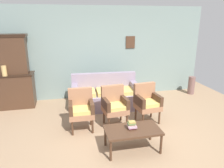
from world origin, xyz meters
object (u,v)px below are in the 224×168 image
floor_vase_by_wall (191,85)px  armchair_by_doorway (114,104)px  coffee_table (133,131)px  vase_on_cabinet (4,71)px  side_cabinet (13,91)px  armchair_near_couch_end (81,108)px  armchair_near_cabinet (147,101)px  book_stack_on_table (132,125)px  floral_couch (105,96)px

floor_vase_by_wall → armchair_by_doorway: bearing=-152.3°
coffee_table → vase_on_cabinet: bearing=136.8°
side_cabinet → floor_vase_by_wall: bearing=-1.1°
vase_on_cabinet → floor_vase_by_wall: size_ratio=0.46×
armchair_near_couch_end → armchair_near_cabinet: (1.52, 0.06, 0.00)m
book_stack_on_table → coffee_table: bearing=-52.1°
book_stack_on_table → armchair_by_doorway: bearing=94.6°
vase_on_cabinet → floral_couch: bearing=-8.9°
side_cabinet → armchair_by_doorway: 2.94m
side_cabinet → armchair_near_cabinet: 3.61m
coffee_table → book_stack_on_table: bearing=127.9°
vase_on_cabinet → armchair_near_couch_end: vase_on_cabinet is taller
floor_vase_by_wall → vase_on_cabinet: bearing=-179.2°
coffee_table → armchair_by_doorway: bearing=95.2°
book_stack_on_table → armchair_near_couch_end: bearing=130.4°
armchair_near_cabinet → coffee_table: (-0.68, -1.05, -0.12)m
vase_on_cabinet → floral_couch: size_ratio=0.14×
vase_on_cabinet → armchair_near_couch_end: bearing=-39.6°
armchair_near_cabinet → floor_vase_by_wall: size_ratio=1.59×
floral_couch → floor_vase_by_wall: size_ratio=3.21×
side_cabinet → coffee_table: (2.54, -2.66, -0.09)m
book_stack_on_table → floor_vase_by_wall: bearing=42.0°
vase_on_cabinet → armchair_by_doorway: (2.55, -1.45, -0.56)m
floral_couch → armchair_near_couch_end: bearing=-124.0°
armchair_near_cabinet → coffee_table: 1.25m
vase_on_cabinet → armchair_by_doorway: bearing=-29.6°
armchair_near_couch_end → armchair_near_cabinet: same height
vase_on_cabinet → coffee_table: bearing=-43.2°
armchair_near_couch_end → armchair_near_cabinet: 1.53m
floral_couch → armchair_by_doorway: bearing=-89.5°
vase_on_cabinet → armchair_by_doorway: vase_on_cabinet is taller
armchair_by_doorway → vase_on_cabinet: bearing=150.4°
armchair_near_cabinet → book_stack_on_table: armchair_near_cabinet is taller
coffee_table → floor_vase_by_wall: (2.81, 2.56, -0.09)m
floral_couch → coffee_table: (0.10, -2.08, 0.05)m
side_cabinet → vase_on_cabinet: size_ratio=4.41×
side_cabinet → floral_couch: 2.51m
armchair_near_couch_end → armchair_by_doorway: size_ratio=1.00×
armchair_near_couch_end → armchair_near_cabinet: bearing=2.1°
side_cabinet → book_stack_on_table: (2.53, -2.64, 0.03)m
book_stack_on_table → floor_vase_by_wall: (2.82, 2.54, -0.21)m
armchair_near_couch_end → armchair_near_cabinet: size_ratio=1.00×
vase_on_cabinet → floor_vase_by_wall: (5.45, 0.08, -0.78)m
floral_couch → armchair_near_cabinet: bearing=-52.8°
armchair_near_cabinet → floor_vase_by_wall: (2.13, 1.51, -0.22)m
floral_couch → armchair_near_couch_end: size_ratio=2.02×
side_cabinet → floor_vase_by_wall: (5.35, -0.10, -0.18)m
vase_on_cabinet → coffee_table: vase_on_cabinet is taller
armchair_by_doorway → floor_vase_by_wall: size_ratio=1.59×
vase_on_cabinet → floral_couch: 2.67m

